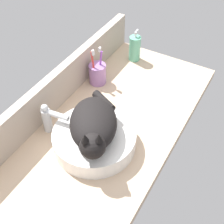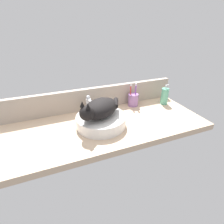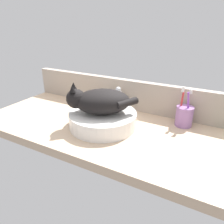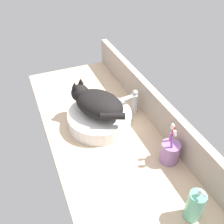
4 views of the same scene
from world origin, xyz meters
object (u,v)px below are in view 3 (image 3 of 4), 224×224
object	(u,v)px
cat	(100,101)
faucet	(117,99)
sink_basin	(103,119)
toothbrush_cup	(184,116)

from	to	relation	value
cat	faucet	xyz separation A→B (cm)	(-1.20, 19.88, -5.45)
sink_basin	toothbrush_cup	world-z (taller)	toothbrush_cup
toothbrush_cup	faucet	bearing A→B (deg)	179.91
cat	faucet	bearing A→B (deg)	93.46
sink_basin	cat	world-z (taller)	cat
toothbrush_cup	sink_basin	bearing A→B (deg)	-150.08
faucet	toothbrush_cup	xyz separation A→B (cm)	(35.41, -0.06, -2.27)
faucet	sink_basin	bearing A→B (deg)	-83.05
sink_basin	toothbrush_cup	size ratio (longest dim) A/B	1.68
cat	toothbrush_cup	distance (cm)	40.28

